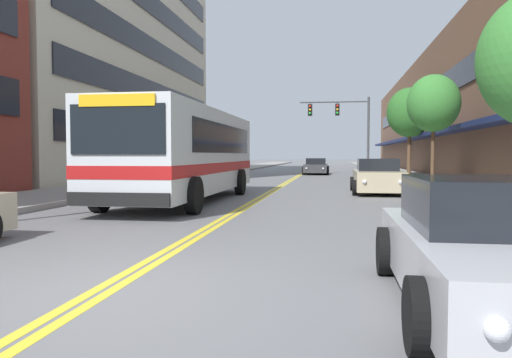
{
  "coord_description": "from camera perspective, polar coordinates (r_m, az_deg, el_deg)",
  "views": [
    {
      "loc": [
        2.64,
        -5.55,
        1.58
      ],
      "look_at": [
        -1.22,
        18.88,
        0.36
      ],
      "focal_mm": 35.0,
      "sensor_mm": 36.0,
      "label": 1
    }
  ],
  "objects": [
    {
      "name": "city_bus",
      "position": [
        17.11,
        -7.96,
        3.24
      ],
      "size": [
        2.94,
        10.74,
        3.02
      ],
      "color": "silver",
      "rests_on": "ground_plane"
    },
    {
      "name": "street_tree_right_mid",
      "position": [
        24.69,
        19.63,
        8.13
      ],
      "size": [
        2.4,
        2.4,
        5.09
      ],
      "color": "brown",
      "rests_on": "sidewalk_right"
    },
    {
      "name": "sidewalk_right",
      "position": [
        42.84,
        15.28,
        0.73
      ],
      "size": [
        3.69,
        106.0,
        0.18
      ],
      "color": "gray",
      "rests_on": "ground_plane"
    },
    {
      "name": "sidewalk_left",
      "position": [
        43.73,
        -4.23,
        0.86
      ],
      "size": [
        3.69,
        106.0,
        0.18
      ],
      "color": "gray",
      "rests_on": "ground_plane"
    },
    {
      "name": "car_dark_grey_moving_lead",
      "position": [
        40.18,
        6.88,
        1.41
      ],
      "size": [
        2.04,
        4.85,
        1.28
      ],
      "color": "#38383D",
      "rests_on": "ground_plane"
    },
    {
      "name": "car_beige_parked_right_mid",
      "position": [
        20.95,
        13.7,
        0.2
      ],
      "size": [
        2.09,
        4.54,
        1.41
      ],
      "color": "#BCAD89",
      "rests_on": "ground_plane"
    },
    {
      "name": "storefront_row_right",
      "position": [
        44.01,
        23.3,
        6.78
      ],
      "size": [
        9.1,
        68.0,
        9.6
      ],
      "color": "brown",
      "rests_on": "ground_plane"
    },
    {
      "name": "centre_line",
      "position": [
        42.66,
        5.42,
        0.69
      ],
      "size": [
        0.34,
        106.0,
        0.01
      ],
      "color": "yellow",
      "rests_on": "ground_plane"
    },
    {
      "name": "ground_plane",
      "position": [
        42.66,
        5.42,
        0.69
      ],
      "size": [
        240.0,
        240.0,
        0.0
      ],
      "primitive_type": "plane",
      "color": "slate"
    },
    {
      "name": "car_silver_parked_right_foreground",
      "position": [
        5.7,
        25.75,
        -7.21
      ],
      "size": [
        2.14,
        4.44,
        1.33
      ],
      "color": "#B7B7BC",
      "rests_on": "ground_plane"
    },
    {
      "name": "traffic_signal_mast",
      "position": [
        39.73,
        10.03,
        6.68
      ],
      "size": [
        5.39,
        0.38,
        6.03
      ],
      "color": "#47474C",
      "rests_on": "ground_plane"
    },
    {
      "name": "car_charcoal_parked_left_mid",
      "position": [
        32.97,
        -3.29,
        1.13
      ],
      "size": [
        2.08,
        4.88,
        1.29
      ],
      "color": "#232328",
      "rests_on": "ground_plane"
    },
    {
      "name": "street_tree_right_far",
      "position": [
        35.77,
        17.16,
        7.25
      ],
      "size": [
        3.06,
        3.06,
        5.95
      ],
      "color": "brown",
      "rests_on": "sidewalk_right"
    }
  ]
}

